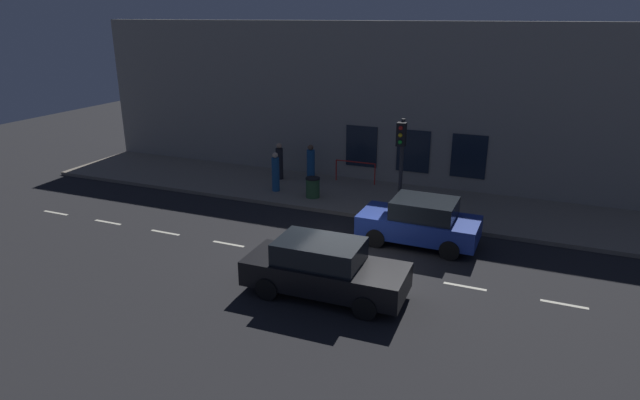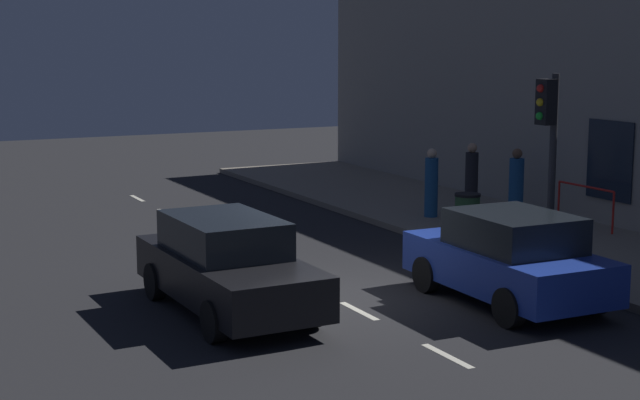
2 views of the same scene
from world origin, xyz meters
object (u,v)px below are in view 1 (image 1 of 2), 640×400
at_px(parked_car_1, 324,268).
at_px(pedestrian_2, 311,164).
at_px(pedestrian_0, 279,162).
at_px(trash_bin, 313,187).
at_px(traffic_light, 401,151).
at_px(parked_car_0, 420,222).
at_px(pedestrian_1, 276,173).

bearing_deg(parked_car_1, pedestrian_2, -155.65).
bearing_deg(pedestrian_0, parked_car_1, 48.17).
bearing_deg(trash_bin, pedestrian_0, 53.06).
bearing_deg(pedestrian_0, trash_bin, 68.15).
bearing_deg(pedestrian_2, parked_car_1, -156.99).
xyz_separation_m(traffic_light, parked_car_1, (-6.21, 0.44, -1.91)).
relative_size(parked_car_0, pedestrian_0, 2.35).
bearing_deg(parked_car_0, traffic_light, 35.36).
height_order(parked_car_0, parked_car_1, same).
height_order(parked_car_1, pedestrian_1, pedestrian_1).
bearing_deg(parked_car_0, trash_bin, 62.83).
distance_m(traffic_light, parked_car_0, 2.85).
relative_size(traffic_light, trash_bin, 4.38).
height_order(traffic_light, parked_car_0, traffic_light).
xyz_separation_m(pedestrian_0, pedestrian_1, (-1.65, -0.65, 0.00)).
height_order(parked_car_0, pedestrian_0, pedestrian_0).
relative_size(parked_car_1, trash_bin, 5.31).
distance_m(parked_car_0, parked_car_1, 4.76).
height_order(pedestrian_1, trash_bin, pedestrian_1).
bearing_deg(pedestrian_0, traffic_light, 81.19).
xyz_separation_m(parked_car_1, pedestrian_2, (9.34, 4.45, 0.13)).
distance_m(traffic_light, trash_bin, 4.51).
xyz_separation_m(parked_car_0, parked_car_1, (-4.47, 1.63, 0.00)).
distance_m(parked_car_1, pedestrian_1, 9.02).
distance_m(parked_car_0, pedestrian_0, 8.77).
bearing_deg(trash_bin, parked_car_0, -118.08).
bearing_deg(pedestrian_2, pedestrian_1, 156.33).
relative_size(parked_car_1, pedestrian_0, 2.67).
relative_size(parked_car_0, pedestrian_2, 2.37).
xyz_separation_m(pedestrian_0, trash_bin, (-1.84, -2.45, -0.36)).
bearing_deg(pedestrian_2, parked_car_0, -131.15).
distance_m(traffic_light, parked_car_1, 6.51).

